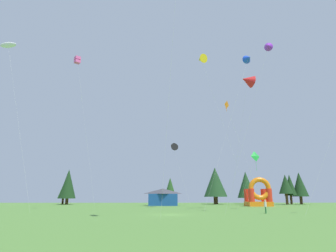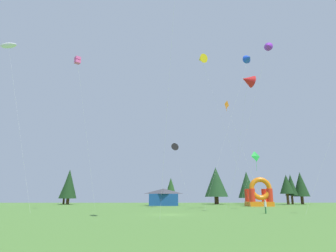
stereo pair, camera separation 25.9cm
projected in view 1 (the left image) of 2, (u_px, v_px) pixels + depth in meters
name	position (u px, v px, depth m)	size (l,w,h in m)	color
ground_plane	(169.00, 215.00, 36.52)	(120.00, 120.00, 0.00)	#548438
kite_orange_diamond	(226.00, 106.00, 47.38)	(5.73, 0.98, 17.11)	orange
kite_yellow_delta	(201.00, 59.00, 56.30)	(10.75, 6.74, 28.93)	yellow
kite_red_delta	(247.00, 80.00, 52.21)	(3.67, 10.47, 23.68)	red
kite_purple_delta	(268.00, 46.00, 42.06)	(7.45, 4.22, 24.04)	purple
kite_black_delta	(173.00, 148.00, 60.83)	(4.54, 2.12, 12.91)	black
kite_white_parafoil	(8.00, 45.00, 47.25)	(8.11, 1.42, 26.62)	white
kite_green_diamond	(256.00, 157.00, 51.36)	(4.14, 1.98, 9.69)	green
kite_blue_delta	(248.00, 58.00, 50.24)	(9.48, 2.55, 26.15)	blue
kite_pink_box	(77.00, 60.00, 50.51)	(4.41, 3.73, 25.76)	#EA599E
person_near_camera	(265.00, 205.00, 39.00)	(0.32, 0.32, 1.80)	#33723F
inflatable_orange_dome	(259.00, 196.00, 64.77)	(5.21, 4.74, 6.26)	orange
festival_tent	(163.00, 197.00, 68.42)	(6.67, 3.77, 3.91)	#19478C
tree_row_0	(64.00, 191.00, 79.58)	(2.98, 2.98, 5.68)	#4C331E
tree_row_1	(68.00, 184.00, 78.03)	(4.39, 4.39, 9.21)	#4C331E
tree_row_2	(170.00, 186.00, 78.95)	(2.77, 2.77, 7.05)	#4C331E
tree_row_3	(215.00, 182.00, 80.77)	(6.36, 6.36, 9.92)	#4C331E
tree_row_4	(246.00, 185.00, 81.52)	(4.91, 4.91, 8.87)	#4C331E
tree_row_5	(286.00, 184.00, 77.83)	(3.67, 3.67, 7.77)	#4C331E
tree_row_6	(290.00, 185.00, 79.16)	(3.23, 3.23, 7.93)	#4C331E
tree_row_7	(300.00, 184.00, 79.75)	(4.24, 4.24, 8.57)	#4C331E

